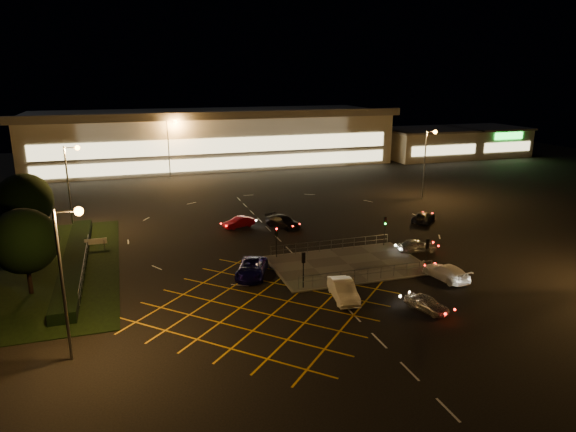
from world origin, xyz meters
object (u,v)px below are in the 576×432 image
object	(u,v)px
signal_ne	(385,225)
car_queue_white	(343,290)
car_east_grey	(424,217)
car_circ_red	(239,222)
signal_se	(427,248)
car_near_silver	(427,303)
car_right_silver	(417,246)
car_far_dkgrey	(283,222)
car_approach_white	(446,272)
car_left_blue	(252,269)
signal_nw	(276,236)
signal_sw	(303,263)

from	to	relation	value
signal_ne	car_queue_white	world-z (taller)	signal_ne
car_east_grey	car_queue_white	bearing A→B (deg)	89.43
signal_ne	car_circ_red	world-z (taller)	signal_ne
car_queue_white	car_east_grey	bearing A→B (deg)	52.53
signal_se	car_near_silver	xyz separation A→B (m)	(-4.33, -6.95, -1.75)
signal_ne	car_right_silver	xyz separation A→B (m)	(2.38, -2.64, -1.70)
car_far_dkgrey	car_approach_white	xyz separation A→B (m)	(9.00, -20.01, -0.02)
car_approach_white	car_east_grey	bearing A→B (deg)	-124.96
car_near_silver	car_approach_white	bearing A→B (deg)	23.00
car_far_dkgrey	car_approach_white	world-z (taller)	car_far_dkgrey
car_left_blue	car_east_grey	distance (m)	26.98
car_far_dkgrey	car_right_silver	distance (m)	16.50
signal_se	car_queue_white	xyz separation A→B (m)	(-9.60, -3.01, -1.58)
signal_ne	car_far_dkgrey	bearing A→B (deg)	128.85
car_queue_white	car_approach_white	xyz separation A→B (m)	(10.48, 1.07, -0.09)
car_near_silver	car_right_silver	bearing A→B (deg)	40.46
car_near_silver	signal_nw	bearing A→B (deg)	96.25
signal_se	car_near_silver	world-z (taller)	signal_se
signal_nw	signal_ne	world-z (taller)	same
car_left_blue	signal_se	bearing A→B (deg)	7.55
car_near_silver	car_circ_red	size ratio (longest dim) A/B	0.94
car_queue_white	car_far_dkgrey	distance (m)	21.13
signal_ne	car_far_dkgrey	world-z (taller)	signal_ne
car_right_silver	signal_nw	bearing A→B (deg)	86.42
car_near_silver	car_far_dkgrey	xyz separation A→B (m)	(-3.79, 25.03, 0.09)
signal_ne	car_near_silver	world-z (taller)	signal_ne
car_left_blue	car_far_dkgrey	distance (m)	15.79
signal_se	car_far_dkgrey	xyz separation A→B (m)	(-8.12, 18.07, -1.66)
signal_se	car_right_silver	world-z (taller)	signal_se
car_queue_white	car_east_grey	xyz separation A→B (m)	(18.83, 17.92, -0.14)
car_far_dkgrey	car_approach_white	bearing A→B (deg)	-95.38
signal_se	car_approach_white	bearing A→B (deg)	114.27
signal_ne	car_east_grey	distance (m)	11.66
car_left_blue	car_east_grey	size ratio (longest dim) A/B	1.16
car_queue_white	car_left_blue	world-z (taller)	car_queue_white
signal_se	car_approach_white	xyz separation A→B (m)	(0.88, -1.94, -1.67)
signal_ne	car_approach_white	world-z (taller)	signal_ne
signal_se	car_left_blue	bearing A→B (deg)	-14.86
car_circ_red	car_near_silver	bearing A→B (deg)	-1.11
car_near_silver	car_east_grey	bearing A→B (deg)	37.29
signal_ne	car_left_blue	bearing A→B (deg)	-165.97
car_near_silver	car_approach_white	world-z (taller)	car_approach_white
car_circ_red	car_approach_white	distance (m)	25.82
signal_sw	car_right_silver	world-z (taller)	signal_sw
car_queue_white	car_right_silver	xyz separation A→B (m)	(11.99, 8.35, -0.11)
signal_ne	car_left_blue	xyz separation A→B (m)	(-15.50, -3.87, -1.62)
car_queue_white	car_right_silver	size ratio (longest dim) A/B	1.21
car_near_silver	car_queue_white	distance (m)	6.59
car_circ_red	car_approach_white	bearing A→B (deg)	13.52
car_near_silver	car_east_grey	size ratio (longest dim) A/B	0.78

